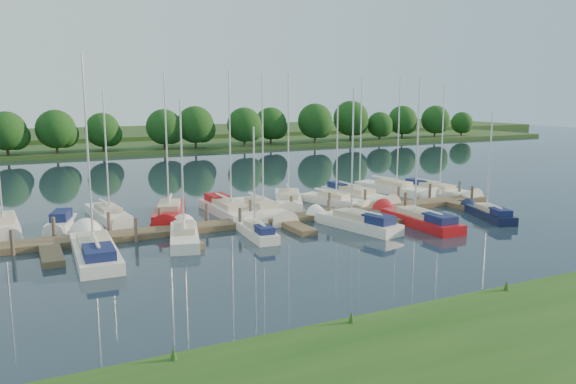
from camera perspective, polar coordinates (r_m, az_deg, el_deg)
name	(u,v)px	position (r m, az deg, el deg)	size (l,w,h in m)	color
ground	(333,247)	(35.40, 4.59, -5.61)	(260.00, 260.00, 0.00)	#1A2734
near_bank	(553,344)	(23.84, 25.29, -13.76)	(90.00, 10.00, 0.50)	#1B4814
dock	(283,221)	(41.60, -0.56, -2.94)	(40.00, 6.00, 0.40)	#4C3B2A
mooring_pilings	(276,213)	(42.51, -1.22, -2.12)	(38.24, 2.84, 2.00)	#473D33
far_shore	(120,146)	(106.12, -16.65, 4.52)	(180.00, 30.00, 0.60)	#204119
distant_hill	(100,135)	(130.74, -18.53, 5.53)	(220.00, 40.00, 1.40)	#344E22
treeline	(94,130)	(92.58, -19.14, 5.97)	(146.89, 9.60, 8.22)	#38281C
sailboat_n_0	(3,227)	(44.24, -26.95, -3.16)	(2.32, 8.16, 10.36)	white
motorboat	(61,223)	(43.44, -22.06, -2.96)	(2.58, 4.99, 1.47)	white
sailboat_n_2	(109,215)	(45.24, -17.73, -2.29)	(2.63, 7.99, 10.05)	white
sailboat_n_3	(169,214)	(44.71, -11.97, -2.16)	(4.40, 8.96, 11.39)	#AF1014
sailboat_n_4	(229,211)	(44.59, -6.01, -1.96)	(2.41, 9.16, 11.63)	white
sailboat_n_5	(262,211)	(44.67, -2.66, -1.96)	(2.30, 8.94, 11.41)	white
sailboat_n_6	(288,202)	(48.38, 0.03, -1.02)	(5.18, 8.87, 11.58)	white
sailboat_n_7	(334,202)	(48.81, 4.71, -0.97)	(3.51, 6.99, 9.02)	white
sailboat_n_8	(356,196)	(51.41, 6.97, -0.40)	(2.65, 9.18, 11.56)	white
sailboat_n_9	(394,190)	(55.26, 10.75, 0.17)	(3.87, 9.06, 11.50)	white
sailboat_n_10	(437,191)	(55.81, 14.87, 0.13)	(2.90, 8.81, 10.99)	white
sailboat_s_0	(94,251)	(35.15, -19.07, -5.70)	(2.53, 9.62, 12.12)	white
sailboat_s_1	(184,237)	(37.29, -10.49, -4.50)	(3.27, 7.39, 9.51)	white
sailboat_s_2	(256,232)	(37.81, -3.23, -4.09)	(1.74, 5.93, 7.68)	white
sailboat_s_3	(356,224)	(40.36, 6.89, -3.22)	(3.43, 8.06, 10.34)	white
sailboat_s_4	(418,220)	(42.26, 13.08, -2.83)	(2.29, 8.69, 11.03)	#AF1014
sailboat_s_5	(489,214)	(46.06, 19.72, -2.13)	(3.21, 6.53, 8.42)	black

